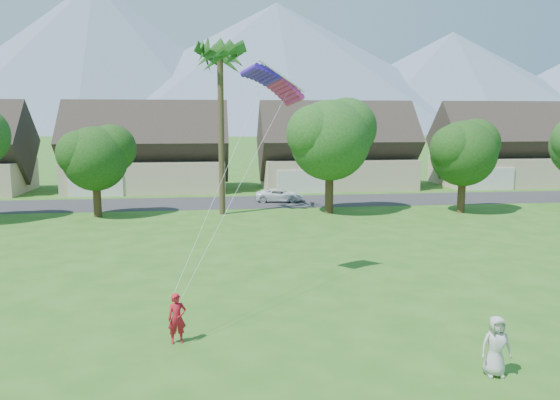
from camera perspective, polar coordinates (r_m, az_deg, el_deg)
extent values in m
cube|color=#2D2D30|center=(46.45, -3.70, -0.23)|extent=(90.00, 7.00, 0.01)
imported|color=red|center=(18.03, -10.72, -12.06)|extent=(0.67, 0.52, 1.62)
imported|color=#B5B4B0|center=(16.76, 21.64, -14.00)|extent=(0.89, 0.63, 1.72)
imported|color=white|center=(46.64, -0.03, 0.52)|extent=(4.26, 2.39, 1.13)
cone|color=slate|center=(278.19, -18.53, 13.93)|extent=(190.00, 190.00, 70.00)
cone|color=slate|center=(274.82, -0.32, 13.59)|extent=(240.00, 240.00, 62.00)
cone|color=slate|center=(298.78, 17.46, 11.65)|extent=(200.00, 200.00, 50.00)
cube|color=beige|center=(55.46, -13.63, 2.54)|extent=(15.00, 8.00, 3.00)
cube|color=#382D28|center=(55.22, -13.75, 5.93)|extent=(15.75, 8.15, 8.15)
cube|color=silver|center=(52.17, -18.69, 1.52)|extent=(4.80, 0.12, 2.20)
cube|color=beige|center=(56.56, 5.89, 2.85)|extent=(15.00, 8.00, 3.00)
cube|color=#382D28|center=(56.33, 5.94, 6.18)|extent=(15.75, 8.15, 8.15)
cube|color=silver|center=(51.82, 2.36, 1.92)|extent=(4.80, 0.12, 2.20)
cube|color=beige|center=(63.60, 22.83, 2.86)|extent=(15.00, 8.00, 3.00)
cube|color=#382D28|center=(63.39, 23.00, 5.81)|extent=(15.75, 8.15, 8.15)
cube|color=silver|center=(58.07, 21.20, 2.07)|extent=(4.80, 0.12, 2.20)
cylinder|color=#47301C|center=(41.59, -18.54, -0.19)|extent=(0.56, 0.56, 2.18)
sphere|color=#214916|center=(41.26, -18.75, 4.11)|extent=(4.62, 4.62, 4.62)
cylinder|color=#47301C|center=(41.17, 5.16, 0.59)|extent=(0.62, 0.62, 2.82)
sphere|color=#214916|center=(40.80, 5.24, 6.22)|extent=(5.98, 5.98, 5.98)
cylinder|color=#47301C|center=(43.52, 18.42, 0.27)|extent=(0.58, 0.58, 2.30)
sphere|color=#214916|center=(43.19, 18.62, 4.62)|extent=(4.90, 4.90, 4.90)
cylinder|color=#4C3D26|center=(40.34, -6.16, 6.96)|extent=(0.44, 0.44, 12.00)
sphere|color=#286021|center=(40.65, -6.31, 15.87)|extent=(3.00, 3.00, 3.00)
cube|color=#3D18B7|center=(23.19, -2.32, 12.34)|extent=(1.65, 1.49, 0.50)
cube|color=#B8226F|center=(23.34, 1.04, 12.32)|extent=(1.65, 1.49, 0.50)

